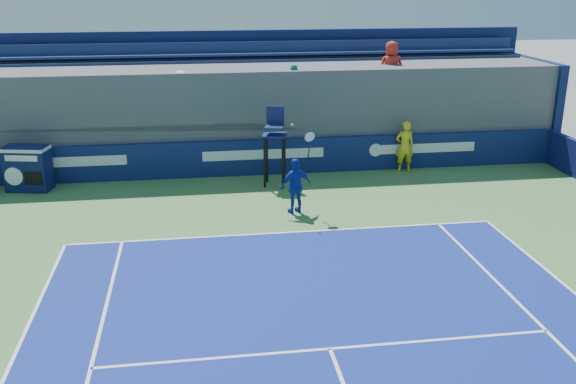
{
  "coord_description": "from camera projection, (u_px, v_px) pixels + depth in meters",
  "views": [
    {
      "loc": [
        -2.18,
        -3.25,
        6.29
      ],
      "look_at": [
        0.0,
        11.5,
        1.25
      ],
      "focal_mm": 40.0,
      "sensor_mm": 36.0,
      "label": 1
    }
  ],
  "objects": [
    {
      "name": "stadium_seating",
      "position": [
        256.0,
        108.0,
        22.72
      ],
      "size": [
        21.0,
        4.05,
        4.4
      ],
      "color": "#505055",
      "rests_on": "ground"
    },
    {
      "name": "back_hoarding",
      "position": [
        263.0,
        157.0,
        21.2
      ],
      "size": [
        20.4,
        0.21,
        1.2
      ],
      "color": "#0D1A4D",
      "rests_on": "ground"
    },
    {
      "name": "umpire_chair",
      "position": [
        275.0,
        138.0,
        19.83
      ],
      "size": [
        0.85,
        0.85,
        2.48
      ],
      "color": "black",
      "rests_on": "ground"
    },
    {
      "name": "match_clock",
      "position": [
        28.0,
        167.0,
        19.58
      ],
      "size": [
        1.44,
        0.98,
        1.4
      ],
      "color": "#0E1648",
      "rests_on": "ground"
    },
    {
      "name": "tennis_player",
      "position": [
        296.0,
        186.0,
        17.66
      ],
      "size": [
        1.02,
        0.64,
        2.57
      ],
      "color": "#132BA2",
      "rests_on": "apron"
    },
    {
      "name": "ball_person",
      "position": [
        405.0,
        146.0,
        21.47
      ],
      "size": [
        0.64,
        0.43,
        1.72
      ],
      "primitive_type": "imported",
      "rotation": [
        0.0,
        0.0,
        3.11
      ],
      "color": "yellow",
      "rests_on": "apron"
    }
  ]
}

